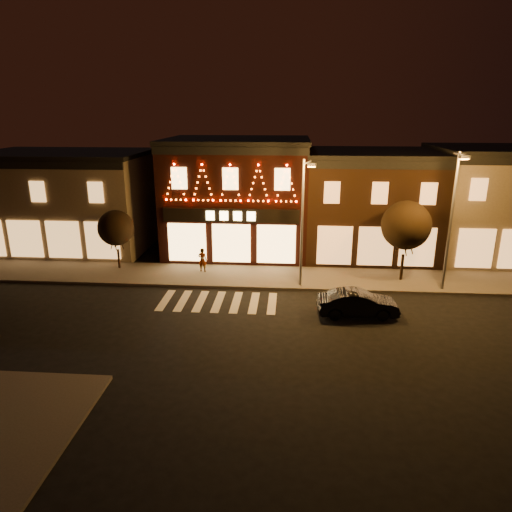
# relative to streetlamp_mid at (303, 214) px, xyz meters

# --- Properties ---
(ground) EXTENTS (120.00, 120.00, 0.00)m
(ground) POSITION_rel_streetlamp_mid_xyz_m (-4.64, -6.39, -4.53)
(ground) COLOR black
(ground) RESTS_ON ground
(sidewalk_far) EXTENTS (44.00, 4.00, 0.15)m
(sidewalk_far) POSITION_rel_streetlamp_mid_xyz_m (-2.64, 1.61, -4.46)
(sidewalk_far) COLOR #47423D
(sidewalk_far) RESTS_ON ground
(building_left) EXTENTS (12.20, 8.28, 7.30)m
(building_left) POSITION_rel_streetlamp_mid_xyz_m (-17.64, 7.61, -0.87)
(building_left) COLOR #6E614E
(building_left) RESTS_ON ground
(building_pulp) EXTENTS (10.20, 8.34, 8.30)m
(building_pulp) POSITION_rel_streetlamp_mid_xyz_m (-4.64, 7.59, -0.37)
(building_pulp) COLOR black
(building_pulp) RESTS_ON ground
(building_right_a) EXTENTS (9.20, 8.28, 7.50)m
(building_right_a) POSITION_rel_streetlamp_mid_xyz_m (4.86, 7.61, -0.77)
(building_right_a) COLOR #321D11
(building_right_a) RESTS_ON ground
(building_right_b) EXTENTS (9.20, 8.28, 7.80)m
(building_right_b) POSITION_rel_streetlamp_mid_xyz_m (13.86, 7.61, -0.62)
(building_right_b) COLOR #6E614E
(building_right_b) RESTS_ON ground
(streetlamp_mid) EXTENTS (0.71, 1.70, 7.46)m
(streetlamp_mid) POSITION_rel_streetlamp_mid_xyz_m (0.00, 0.00, 0.00)
(streetlamp_mid) COLOR #59595E
(streetlamp_mid) RESTS_ON sidewalk_far
(streetlamp_right) EXTENTS (0.62, 1.82, 7.94)m
(streetlamp_right) POSITION_rel_streetlamp_mid_xyz_m (8.24, -0.02, 0.28)
(streetlamp_right) COLOR #59595E
(streetlamp_right) RESTS_ON sidewalk_far
(tree_left) EXTENTS (2.33, 2.33, 3.90)m
(tree_left) POSITION_rel_streetlamp_mid_xyz_m (-12.05, 2.46, -1.65)
(tree_left) COLOR black
(tree_left) RESTS_ON sidewalk_far
(tree_right) EXTENTS (2.95, 2.95, 4.94)m
(tree_right) POSITION_rel_streetlamp_mid_xyz_m (6.20, 1.64, -0.92)
(tree_right) COLOR black
(tree_right) RESTS_ON sidewalk_far
(dark_sedan) EXTENTS (4.17, 1.66, 1.35)m
(dark_sedan) POSITION_rel_streetlamp_mid_xyz_m (2.84, -3.61, -3.85)
(dark_sedan) COLOR black
(dark_sedan) RESTS_ON ground
(pedestrian) EXTENTS (0.63, 0.46, 1.57)m
(pedestrian) POSITION_rel_streetlamp_mid_xyz_m (-6.36, 2.16, -3.59)
(pedestrian) COLOR gray
(pedestrian) RESTS_ON sidewalk_far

